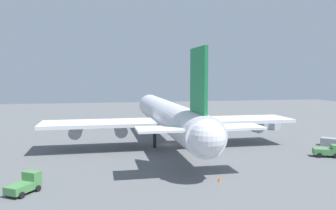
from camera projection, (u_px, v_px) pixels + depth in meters
ground_plane at (168, 144)px, 74.51m from camera, size 239.99×239.99×0.00m
cargo_airplane at (168, 116)px, 73.76m from camera, size 60.00×52.15×19.14m
fuel_truck at (25, 184)px, 43.69m from camera, size 4.88×4.21×2.48m
catering_truck at (328, 151)px, 63.00m from camera, size 3.57×4.95×2.28m
pushback_tractor at (99, 124)px, 97.48m from camera, size 2.97×4.62×2.16m
cargo_container_fore at (275, 126)px, 95.18m from camera, size 3.28×3.72×1.82m
cargo_container_aft at (329, 142)px, 73.01m from camera, size 3.75×3.74×1.66m
safety_cone_nose at (146, 125)px, 100.61m from camera, size 0.56×0.56×0.80m
safety_cone_tail at (219, 179)px, 48.51m from camera, size 0.45×0.45×0.64m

